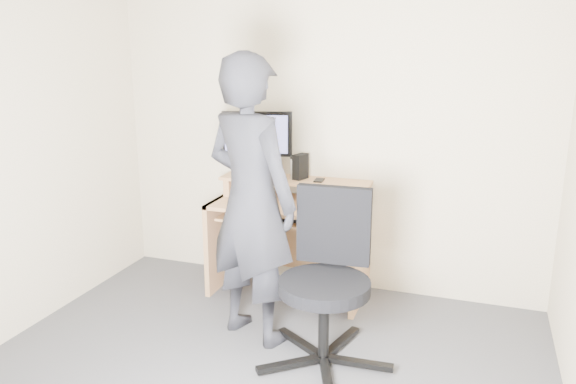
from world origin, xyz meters
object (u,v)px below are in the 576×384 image
Objects in this scene: monitor at (257,138)px; office_chair at (328,273)px; desk at (292,225)px; person at (251,201)px.

monitor reaches higher than office_chair.
monitor reaches higher than desk.
desk is at bearing -20.73° from monitor.
monitor is at bearing -50.99° from person.
monitor is at bearing 173.07° from desk.
desk is 1.13× the size of office_chair.
office_chair is at bearing -173.19° from person.
office_chair is 0.68m from person.
person reaches higher than office_chair.
office_chair is at bearing -59.48° from desk.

